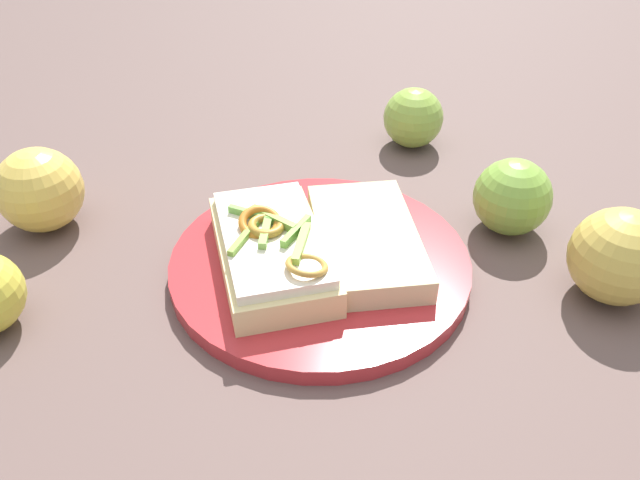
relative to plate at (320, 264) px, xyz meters
name	(u,v)px	position (x,y,z in m)	size (l,w,h in m)	color
ground_plane	(320,271)	(0.00, 0.00, -0.01)	(2.00, 2.00, 0.00)	brown
plate	(320,264)	(0.00, 0.00, 0.00)	(0.27, 0.27, 0.02)	#B62C30
sandwich	(272,249)	(-0.03, -0.03, 0.03)	(0.18, 0.18, 0.05)	beige
bread_slice_side	(366,240)	(0.03, 0.03, 0.02)	(0.16, 0.09, 0.02)	beige
apple_0	(512,197)	(0.13, 0.15, 0.03)	(0.08, 0.08, 0.08)	#7CA93D
apple_2	(413,118)	(-0.02, 0.26, 0.03)	(0.07, 0.07, 0.07)	#88AC40
apple_3	(40,190)	(-0.27, -0.06, 0.03)	(0.08, 0.08, 0.08)	#DEB94D
apple_4	(619,256)	(0.24, 0.09, 0.03)	(0.08, 0.08, 0.08)	gold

